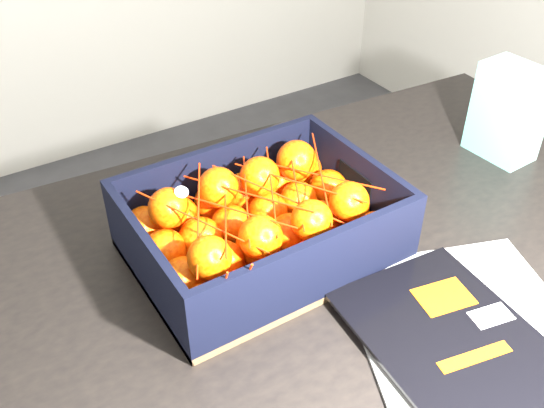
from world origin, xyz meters
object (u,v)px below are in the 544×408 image
table (345,294)px  produce_crate (261,232)px  magazine_stack (462,332)px  retail_carton (508,112)px

table → produce_crate: produce_crate is taller
magazine_stack → retail_carton: retail_carton is taller
magazine_stack → retail_carton: (0.40, 0.29, 0.08)m
table → retail_carton: bearing=9.7°
table → retail_carton: retail_carton is taller
table → magazine_stack: 0.24m
magazine_stack → table: bearing=93.8°
magazine_stack → produce_crate: (-0.13, 0.29, 0.03)m
magazine_stack → retail_carton: 0.50m
table → retail_carton: size_ratio=7.16×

